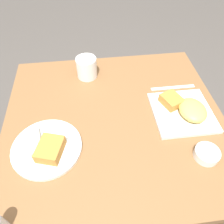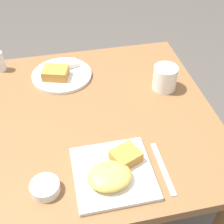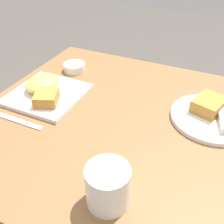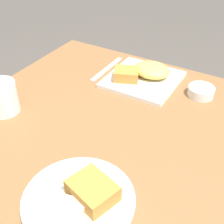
{
  "view_description": "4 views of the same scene",
  "coord_description": "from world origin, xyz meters",
  "px_view_note": "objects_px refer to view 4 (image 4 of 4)",
  "views": [
    {
      "loc": [
        -0.55,
        0.08,
        1.43
      ],
      "look_at": [
        0.01,
        0.01,
        0.79
      ],
      "focal_mm": 35.0,
      "sensor_mm": 36.0,
      "label": 1
    },
    {
      "loc": [
        -0.13,
        -0.82,
        1.53
      ],
      "look_at": [
        0.04,
        -0.03,
        0.78
      ],
      "focal_mm": 50.0,
      "sensor_mm": 36.0,
      "label": 2
    },
    {
      "loc": [
        0.59,
        0.25,
        1.25
      ],
      "look_at": [
        0.03,
        -0.01,
        0.8
      ],
      "focal_mm": 42.0,
      "sensor_mm": 36.0,
      "label": 3
    },
    {
      "loc": [
        -0.39,
        0.59,
        1.32
      ],
      "look_at": [
        -0.03,
        -0.02,
        0.79
      ],
      "focal_mm": 50.0,
      "sensor_mm": 36.0,
      "label": 4
    }
  ],
  "objects_px": {
    "plate_oval_far": "(80,198)",
    "butter_knife": "(107,69)",
    "coffee_mug": "(2,97)",
    "plate_square_near": "(144,75)",
    "sauce_ramekin": "(201,91)"
  },
  "relations": [
    {
      "from": "plate_square_near",
      "to": "sauce_ramekin",
      "type": "bearing_deg",
      "value": -177.67
    },
    {
      "from": "plate_oval_far",
      "to": "butter_knife",
      "type": "distance_m",
      "value": 0.6
    },
    {
      "from": "plate_square_near",
      "to": "sauce_ramekin",
      "type": "height_order",
      "value": "plate_square_near"
    },
    {
      "from": "plate_square_near",
      "to": "coffee_mug",
      "type": "xyz_separation_m",
      "value": [
        0.29,
        0.38,
        0.03
      ]
    },
    {
      "from": "plate_oval_far",
      "to": "butter_knife",
      "type": "xyz_separation_m",
      "value": [
        0.26,
        -0.54,
        -0.01
      ]
    },
    {
      "from": "plate_square_near",
      "to": "sauce_ramekin",
      "type": "relative_size",
      "value": 2.78
    },
    {
      "from": "sauce_ramekin",
      "to": "butter_knife",
      "type": "height_order",
      "value": "sauce_ramekin"
    },
    {
      "from": "plate_oval_far",
      "to": "sauce_ramekin",
      "type": "distance_m",
      "value": 0.55
    },
    {
      "from": "butter_knife",
      "to": "coffee_mug",
      "type": "relative_size",
      "value": 2.07
    },
    {
      "from": "butter_knife",
      "to": "coffee_mug",
      "type": "xyz_separation_m",
      "value": [
        0.13,
        0.38,
        0.05
      ]
    },
    {
      "from": "butter_knife",
      "to": "coffee_mug",
      "type": "bearing_deg",
      "value": -19.31
    },
    {
      "from": "sauce_ramekin",
      "to": "coffee_mug",
      "type": "bearing_deg",
      "value": 38.16
    },
    {
      "from": "plate_oval_far",
      "to": "butter_knife",
      "type": "bearing_deg",
      "value": -64.29
    },
    {
      "from": "plate_square_near",
      "to": "sauce_ramekin",
      "type": "distance_m",
      "value": 0.2
    },
    {
      "from": "plate_square_near",
      "to": "plate_oval_far",
      "type": "bearing_deg",
      "value": 101.25
    }
  ]
}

